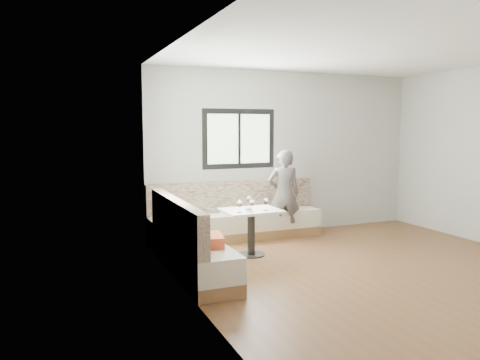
# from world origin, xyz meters

# --- Properties ---
(room) EXTENTS (5.01, 5.01, 2.81)m
(room) POSITION_xyz_m (-0.08, 0.08, 1.41)
(room) COLOR brown
(room) RESTS_ON ground
(banquette) EXTENTS (2.90, 2.80, 0.95)m
(banquette) POSITION_xyz_m (-1.59, 1.62, 0.33)
(banquette) COLOR brown
(banquette) RESTS_ON ground
(table) EXTENTS (0.82, 0.64, 0.67)m
(table) POSITION_xyz_m (-1.21, 1.27, 0.50)
(table) COLOR black
(table) RESTS_ON ground
(person) EXTENTS (0.61, 0.48, 1.47)m
(person) POSITION_xyz_m (-0.27, 2.07, 0.74)
(person) COLOR #524B4B
(person) RESTS_ON ground
(olive_ramekin) EXTENTS (0.09, 0.09, 0.03)m
(olive_ramekin) POSITION_xyz_m (-1.26, 1.25, 0.69)
(olive_ramekin) COLOR white
(olive_ramekin) RESTS_ON table
(wine_glass_a) EXTENTS (0.08, 0.08, 0.18)m
(wine_glass_a) POSITION_xyz_m (-1.46, 1.09, 0.80)
(wine_glass_a) COLOR white
(wine_glass_a) RESTS_ON table
(wine_glass_b) EXTENTS (0.08, 0.08, 0.18)m
(wine_glass_b) POSITION_xyz_m (-1.28, 1.09, 0.80)
(wine_glass_b) COLOR white
(wine_glass_b) RESTS_ON table
(wine_glass_c) EXTENTS (0.08, 0.08, 0.18)m
(wine_glass_c) POSITION_xyz_m (-1.05, 1.13, 0.80)
(wine_glass_c) COLOR white
(wine_glass_c) RESTS_ON table
(wine_glass_d) EXTENTS (0.08, 0.08, 0.18)m
(wine_glass_d) POSITION_xyz_m (-1.21, 1.36, 0.80)
(wine_glass_d) COLOR white
(wine_glass_d) RESTS_ON table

